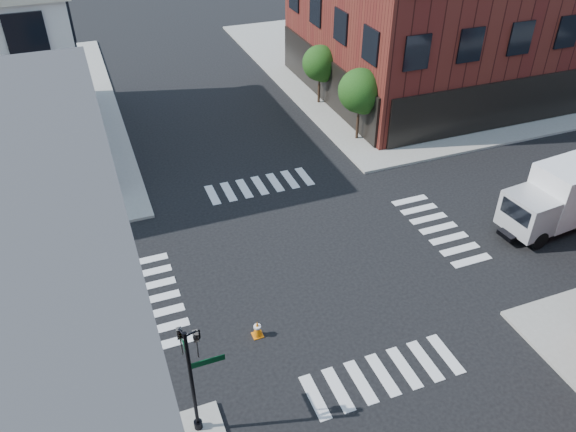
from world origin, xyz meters
The scene contains 8 objects.
ground centered at (0.00, 0.00, 0.00)m, with size 120.00×120.00×0.00m, color black.
sidewalk_ne centered at (21.00, 21.00, 0.07)m, with size 30.00×30.00×0.15m, color gray.
building_ne centered at (20.50, 16.00, 6.00)m, with size 25.00×16.00×12.00m, color #4D1713.
tree_near centered at (7.56, 9.98, 3.16)m, with size 2.69×2.69×4.49m.
tree_far centered at (7.56, 15.98, 2.87)m, with size 2.43×2.43×4.07m.
signal_pole centered at (-6.72, -6.68, 2.86)m, with size 1.29×1.24×4.60m.
box_truck centered at (13.20, -1.75, 1.73)m, with size 7.50×2.91×3.33m.
traffic_cone centered at (-3.65, -3.53, 0.36)m, with size 0.42×0.42×0.76m.
Camera 1 is at (-8.05, -18.27, 16.49)m, focal length 35.00 mm.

